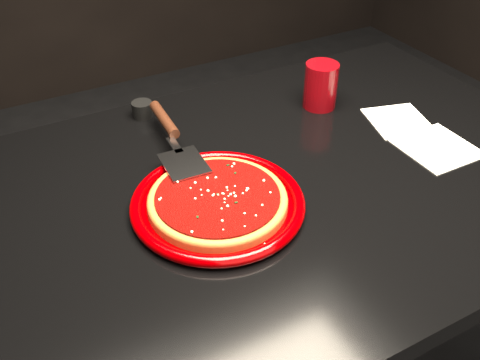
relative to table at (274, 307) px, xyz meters
name	(u,v)px	position (x,y,z in m)	size (l,w,h in m)	color
table	(274,307)	(0.00, 0.00, 0.00)	(1.20, 0.80, 0.75)	black
plate	(218,203)	(-0.15, -0.03, 0.39)	(0.30, 0.30, 0.02)	#6D0000
pizza_crust	(218,202)	(-0.15, -0.03, 0.39)	(0.24, 0.24, 0.01)	brown
pizza_crust_rim	(218,199)	(-0.15, -0.03, 0.40)	(0.24, 0.24, 0.02)	brown
pizza_sauce	(218,197)	(-0.15, -0.03, 0.40)	(0.21, 0.21, 0.01)	#680705
parmesan_dusting	(217,194)	(-0.15, -0.03, 0.41)	(0.21, 0.21, 0.01)	beige
basil_flecks	(217,195)	(-0.15, -0.03, 0.41)	(0.19, 0.19, 0.00)	black
pizza_server	(174,138)	(-0.15, 0.16, 0.41)	(0.09, 0.32, 0.02)	#B0B2B7
cup	(321,86)	(0.22, 0.19, 0.43)	(0.07, 0.07, 0.10)	maroon
napkin_a	(437,148)	(0.33, -0.07, 0.38)	(0.14, 0.14, 0.00)	white
napkin_b	(398,121)	(0.33, 0.05, 0.38)	(0.12, 0.13, 0.00)	white
ramekin	(142,109)	(-0.15, 0.33, 0.39)	(0.04, 0.04, 0.03)	black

